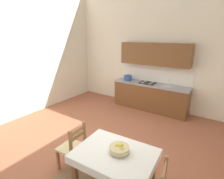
% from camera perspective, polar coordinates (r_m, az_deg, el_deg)
% --- Properties ---
extents(ground_plane, '(6.43, 6.31, 0.10)m').
position_cam_1_polar(ground_plane, '(4.20, -3.66, -18.31)').
color(ground_plane, '#99563D').
extents(wall_back, '(6.43, 0.12, 4.18)m').
position_cam_1_polar(wall_back, '(5.98, 13.75, 13.97)').
color(wall_back, silver).
rests_on(wall_back, ground_plane).
extents(wall_left, '(0.12, 6.31, 4.18)m').
position_cam_1_polar(wall_left, '(5.76, -28.85, 12.24)').
color(wall_left, silver).
rests_on(wall_left, ground_plane).
extents(kitchen_cabinetry, '(2.49, 0.63, 2.20)m').
position_cam_1_polar(kitchen_cabinetry, '(5.83, 12.91, 1.60)').
color(kitchen_cabinetry, brown).
rests_on(kitchen_cabinetry, ground_plane).
extents(dining_table, '(1.24, 0.95, 0.75)m').
position_cam_1_polar(dining_table, '(2.79, 0.96, -22.64)').
color(dining_table, brown).
rests_on(dining_table, ground_plane).
extents(dining_chair_tv_side, '(0.44, 0.44, 0.93)m').
position_cam_1_polar(dining_chair_tv_side, '(3.39, -12.91, -18.43)').
color(dining_chair_tv_side, '#D1BC89').
rests_on(dining_chair_tv_side, ground_plane).
extents(fruit_bowl, '(0.30, 0.30, 0.12)m').
position_cam_1_polar(fruit_bowl, '(2.67, 2.47, -19.11)').
color(fruit_bowl, tan).
rests_on(fruit_bowl, dining_table).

